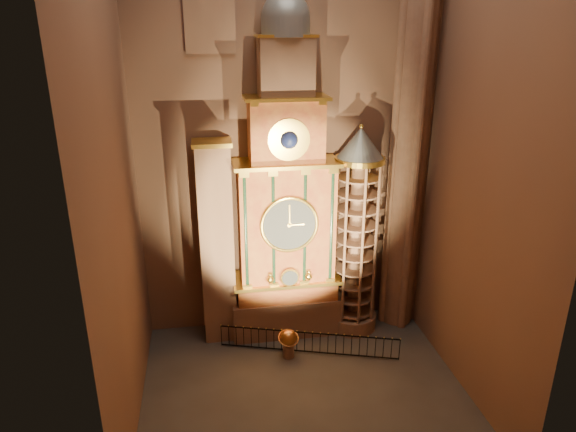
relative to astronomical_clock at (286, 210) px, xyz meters
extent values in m
plane|color=#383330|center=(0.00, -4.96, -6.68)|extent=(14.00, 14.00, 0.00)
plane|color=#886049|center=(0.00, 1.04, 4.32)|extent=(22.00, 0.00, 22.00)
plane|color=#886049|center=(-7.00, -4.96, 4.32)|extent=(0.00, 22.00, 22.00)
plane|color=#886049|center=(7.00, -4.96, 4.32)|extent=(0.00, 22.00, 22.00)
cube|color=#8C634C|center=(0.00, 0.04, -5.68)|extent=(5.60, 2.20, 2.00)
cube|color=maroon|center=(0.00, 0.04, -4.18)|extent=(5.00, 2.00, 1.00)
cube|color=gold|center=(0.00, -0.01, -3.63)|extent=(5.40, 2.30, 0.18)
cube|color=maroon|center=(0.00, 0.04, -0.68)|extent=(4.60, 2.00, 6.00)
cylinder|color=black|center=(-2.05, -0.82, -0.68)|extent=(0.32, 0.32, 5.60)
cylinder|color=black|center=(-0.75, -0.82, -0.68)|extent=(0.32, 0.32, 5.60)
cylinder|color=black|center=(0.75, -0.82, -0.68)|extent=(0.32, 0.32, 5.60)
cylinder|color=black|center=(2.05, -0.82, -0.68)|extent=(0.32, 0.32, 5.60)
cube|color=gold|center=(0.00, -0.01, 2.37)|extent=(5.00, 2.25, 0.18)
cylinder|color=#2D3033|center=(0.00, -0.97, -0.38)|extent=(2.60, 0.12, 2.60)
torus|color=gold|center=(0.00, -1.02, -0.38)|extent=(2.80, 0.16, 2.80)
cylinder|color=gold|center=(0.00, -1.12, -3.08)|extent=(0.90, 0.10, 0.90)
sphere|color=gold|center=(-0.95, -1.07, -3.13)|extent=(0.36, 0.36, 0.36)
sphere|color=gold|center=(0.95, -1.07, -3.13)|extent=(0.36, 0.36, 0.36)
cube|color=maroon|center=(0.00, 0.04, 3.82)|extent=(3.40, 1.80, 3.00)
sphere|color=#0D1D41|center=(0.00, -0.87, 3.62)|extent=(0.80, 0.80, 0.80)
cube|color=gold|center=(0.00, -0.01, 5.37)|extent=(3.80, 2.00, 0.15)
cube|color=#8C634C|center=(0.00, 0.04, 6.62)|extent=(2.40, 1.60, 2.60)
sphere|color=slate|center=(0.00, 0.04, 8.72)|extent=(2.10, 2.10, 2.10)
cube|color=#8C634C|center=(-3.40, 0.04, -1.68)|extent=(1.60, 1.40, 10.00)
cube|color=gold|center=(-3.40, -0.38, -3.68)|extent=(1.35, 0.10, 2.10)
cube|color=#441E12|center=(-3.40, -0.44, -3.68)|extent=(1.05, 0.04, 1.75)
cube|color=gold|center=(-3.40, -0.38, -1.08)|extent=(1.35, 0.10, 2.10)
cube|color=#441E12|center=(-3.40, -0.44, -1.08)|extent=(1.05, 0.04, 1.75)
cube|color=gold|center=(-3.40, -0.38, 1.52)|extent=(1.35, 0.10, 2.10)
cube|color=#441E12|center=(-3.40, -0.44, 1.52)|extent=(1.05, 0.04, 1.75)
cube|color=gold|center=(-3.40, 0.04, 3.42)|extent=(1.80, 1.60, 0.20)
cylinder|color=#8C634C|center=(3.50, -0.26, -6.28)|extent=(2.50, 2.50, 0.80)
cylinder|color=#8C634C|center=(3.50, -0.26, -1.78)|extent=(0.70, 0.70, 8.20)
cylinder|color=gold|center=(3.50, -0.26, 2.42)|extent=(2.40, 2.40, 0.25)
cone|color=slate|center=(3.50, -0.26, 3.22)|extent=(2.30, 2.30, 1.50)
sphere|color=gold|center=(3.50, -0.26, 4.02)|extent=(0.20, 0.20, 0.20)
cylinder|color=#8C634C|center=(6.10, 0.04, 4.32)|extent=(1.60, 1.60, 22.00)
cylinder|color=#8C634C|center=(6.90, 0.04, 4.32)|extent=(0.44, 0.44, 22.00)
cylinder|color=#8C634C|center=(5.30, 0.04, 4.32)|extent=(0.44, 0.44, 22.00)
cylinder|color=#8C634C|center=(6.10, 0.84, 4.32)|extent=(0.44, 0.44, 22.00)
cylinder|color=#8C634C|center=(6.10, -0.76, 4.32)|extent=(0.44, 0.44, 22.00)
cylinder|color=#8C634C|center=(-0.28, -2.41, -6.36)|extent=(0.55, 0.55, 0.64)
sphere|color=#C67A38|center=(-0.28, -2.41, -5.63)|extent=(0.82, 0.82, 0.82)
torus|color=#C67A38|center=(-0.28, -2.41, -5.63)|extent=(1.09, 1.04, 0.44)
cube|color=black|center=(0.72, -2.32, -5.51)|extent=(8.32, 2.63, 0.05)
cube|color=black|center=(0.72, -2.32, -6.58)|extent=(8.32, 2.63, 0.05)
camera|label=1|loc=(-3.72, -23.08, 8.38)|focal=32.00mm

